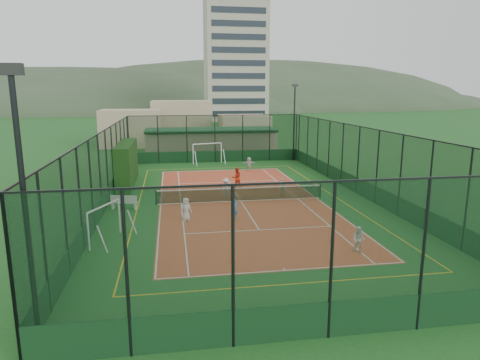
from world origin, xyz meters
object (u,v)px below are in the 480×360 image
object	(u,v)px
futsal_goal_near	(105,224)
child_near_mid	(235,209)
floodlight_sw	(26,220)
apartment_tower	(235,60)
futsal_goal_far	(207,154)
coach	(237,178)
white_bench	(124,202)
clubhouse	(211,142)
child_near_left	(186,209)
child_far_back	(249,164)
child_far_left	(226,188)
child_far_right	(282,186)
child_near_right	(359,240)
floodlight_ne	(294,123)

from	to	relation	value
futsal_goal_near	child_near_mid	world-z (taller)	futsal_goal_near
floodlight_sw	apartment_tower	size ratio (longest dim) A/B	0.28
futsal_goal_far	child_near_mid	world-z (taller)	futsal_goal_far
child_near_mid	coach	bearing A→B (deg)	68.33
white_bench	clubhouse	bearing A→B (deg)	86.50
child_near_left	child_far_back	distance (m)	16.76
floodlight_sw	child_far_left	distance (m)	19.70
child_far_left	child_far_right	world-z (taller)	child_far_left
futsal_goal_near	child_far_back	bearing A→B (deg)	-5.90
child_far_back	coach	world-z (taller)	coach
child_near_left	child_far_left	distance (m)	6.02
white_bench	child_near_right	distance (m)	15.19
apartment_tower	child_far_left	size ratio (longest dim) A/B	21.40
floodlight_ne	child_far_left	xyz separation A→B (m)	(-9.47, -15.40, -3.41)
floodlight_ne	child_far_right	xyz separation A→B (m)	(-5.25, -15.26, -3.48)
floodlight_ne	child_far_left	bearing A→B (deg)	-121.60
child_far_left	coach	world-z (taller)	coach
floodlight_ne	child_far_right	size ratio (longest dim) A/B	6.53
floodlight_sw	clubhouse	world-z (taller)	floodlight_sw
futsal_goal_near	child_far_right	bearing A→B (deg)	-29.78
child_near_left	child_near_mid	bearing A→B (deg)	-24.83
apartment_tower	child_near_mid	distance (m)	88.31
child_far_right	coach	world-z (taller)	coach
futsal_goal_far	child_far_right	xyz separation A→B (m)	(4.27, -14.76, -0.41)
child_far_left	coach	distance (m)	3.15
child_near_right	child_near_mid	bearing A→B (deg)	166.95
child_far_back	child_near_right	bearing A→B (deg)	100.78
futsal_goal_far	coach	bearing A→B (deg)	-99.57
apartment_tower	child_near_left	distance (m)	88.62
apartment_tower	futsal_goal_near	world-z (taller)	apartment_tower
floodlight_sw	futsal_goal_far	xyz separation A→B (m)	(7.68, 32.70, -3.07)
child_far_right	child_far_back	xyz separation A→B (m)	(-0.66, 10.07, 0.02)
clubhouse	futsal_goal_far	bearing A→B (deg)	-98.86
white_bench	child_far_left	xyz separation A→B (m)	(6.93, 2.01, 0.22)
clubhouse	child_near_left	bearing A→B (deg)	-98.57
floodlight_sw	clubhouse	size ratio (longest dim) A/B	0.54
child_far_left	coach	xyz separation A→B (m)	(1.22, 2.90, 0.12)
clubhouse	child_near_left	distance (m)	26.31
child_near_left	child_far_right	xyz separation A→B (m)	(7.26, 5.34, -0.06)
floodlight_sw	futsal_goal_far	bearing A→B (deg)	76.78
floodlight_sw	child_far_left	bearing A→B (deg)	66.54
floodlight_sw	floodlight_ne	distance (m)	37.39
child_near_right	child_far_left	xyz separation A→B (m)	(-4.85, 11.61, 0.07)
floodlight_ne	child_near_right	world-z (taller)	floodlight_ne
white_bench	coach	bearing A→B (deg)	46.47
child_near_right	child_far_left	bearing A→B (deg)	150.93
floodlight_ne	child_far_left	size ratio (longest dim) A/B	5.88
apartment_tower	futsal_goal_far	bearing A→B (deg)	-101.09
white_bench	child_far_back	world-z (taller)	child_far_back
white_bench	child_near_right	size ratio (longest dim) A/B	1.39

